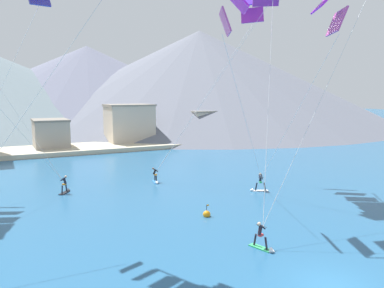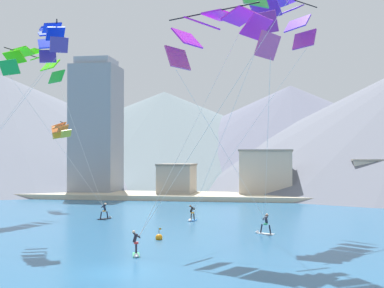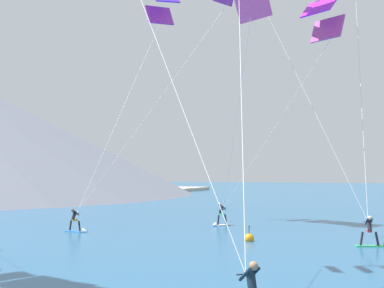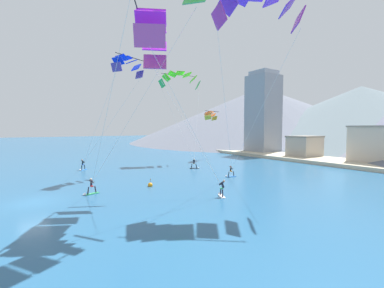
# 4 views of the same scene
# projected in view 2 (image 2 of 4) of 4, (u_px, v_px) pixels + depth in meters

# --- Properties ---
(ground_plane) EXTENTS (400.00, 400.00, 0.00)m
(ground_plane) POSITION_uv_depth(u_px,v_px,m) (115.00, 273.00, 29.70)
(ground_plane) COLOR #23567F
(kitesurfer_near_trail) EXTENTS (0.73, 1.78, 1.62)m
(kitesurfer_near_trail) POSITION_uv_depth(u_px,v_px,m) (191.00, 217.00, 52.73)
(kitesurfer_near_trail) COLOR #337FDB
(kitesurfer_near_trail) RESTS_ON ground
(kitesurfer_mid_center) EXTENTS (0.87, 1.78, 1.71)m
(kitesurfer_mid_center) POSITION_uv_depth(u_px,v_px,m) (136.00, 249.00, 34.63)
(kitesurfer_mid_center) COLOR #33B266
(kitesurfer_mid_center) RESTS_ON ground
(kitesurfer_far_left) EXTENTS (1.33, 1.66, 1.74)m
(kitesurfer_far_left) POSITION_uv_depth(u_px,v_px,m) (106.00, 214.00, 54.27)
(kitesurfer_far_left) COLOR black
(kitesurfer_far_left) RESTS_ON ground
(kitesurfer_far_right) EXTENTS (1.74, 1.11, 1.76)m
(kitesurfer_far_right) POSITION_uv_depth(u_px,v_px,m) (264.00, 228.00, 44.16)
(kitesurfer_far_right) COLOR white
(kitesurfer_far_right) RESTS_ON ground
(parafoil_kite_near_lead) EXTENTS (9.81, 7.78, 15.80)m
(parafoil_kite_near_lead) POSITION_uv_depth(u_px,v_px,m) (50.00, 39.00, 43.73)
(parafoil_kite_near_lead) COLOR #493793
(parafoil_kite_near_trail) EXTENTS (11.88, 8.86, 19.10)m
(parafoil_kite_near_trail) POSITION_uv_depth(u_px,v_px,m) (282.00, 17.00, 47.34)
(parafoil_kite_near_trail) COLOR purple
(parafoil_kite_far_left) EXTENTS (10.86, 8.49, 16.73)m
(parafoil_kite_far_left) POSITION_uv_depth(u_px,v_px,m) (33.00, 61.00, 58.44)
(parafoil_kite_far_left) COLOR green
(parafoil_kite_far_right) EXTENTS (8.79, 8.85, 15.54)m
(parafoil_kite_far_right) POSITION_uv_depth(u_px,v_px,m) (220.00, 32.00, 38.99)
(parafoil_kite_far_right) COLOR #C14695
(parafoil_kite_distant_high_outer) EXTENTS (4.11, 5.15, 2.06)m
(parafoil_kite_distant_high_outer) POSITION_uv_depth(u_px,v_px,m) (60.00, 129.00, 66.08)
(parafoil_kite_distant_high_outer) COLOR gold
(race_marker_buoy) EXTENTS (0.56, 0.56, 1.02)m
(race_marker_buoy) POSITION_uv_depth(u_px,v_px,m) (159.00, 238.00, 41.25)
(race_marker_buoy) COLOR orange
(race_marker_buoy) RESTS_ON ground
(shoreline_strip) EXTENTS (180.00, 10.00, 0.70)m
(shoreline_strip) POSITION_uv_depth(u_px,v_px,m) (218.00, 196.00, 78.59)
(shoreline_strip) COLOR beige
(shoreline_strip) RESTS_ON ground
(shore_building_harbour_front) EXTENTS (9.40, 4.25, 5.85)m
(shore_building_harbour_front) POSITION_uv_depth(u_px,v_px,m) (384.00, 179.00, 77.89)
(shore_building_harbour_front) COLOR beige
(shore_building_harbour_front) RESTS_ON ground
(shore_building_promenade_mid) EXTENTS (5.25, 6.91, 5.11)m
(shore_building_promenade_mid) POSITION_uv_depth(u_px,v_px,m) (177.00, 180.00, 81.38)
(shore_building_promenade_mid) COLOR #A89E8E
(shore_building_promenade_mid) RESTS_ON ground
(shore_building_quay_east) EXTENTS (8.00, 6.74, 7.28)m
(shore_building_quay_east) POSITION_uv_depth(u_px,v_px,m) (266.00, 173.00, 80.72)
(shore_building_quay_east) COLOR beige
(shore_building_quay_east) RESTS_ON ground
(highrise_tower) EXTENTS (7.00, 7.00, 21.83)m
(highrise_tower) POSITION_uv_depth(u_px,v_px,m) (96.00, 128.00, 85.31)
(highrise_tower) COLOR gray
(highrise_tower) RESTS_ON ground
(mountain_peak_central_summit) EXTENTS (111.61, 111.61, 23.12)m
(mountain_peak_central_summit) POSITION_uv_depth(u_px,v_px,m) (164.00, 135.00, 141.57)
(mountain_peak_central_summit) COLOR slate
(mountain_peak_central_summit) RESTS_ON ground
(mountain_peak_east_shoulder) EXTENTS (127.22, 127.22, 26.76)m
(mountain_peak_east_shoulder) POSITION_uv_depth(u_px,v_px,m) (1.00, 127.00, 136.28)
(mountain_peak_east_shoulder) COLOR slate
(mountain_peak_east_shoulder) RESTS_ON ground
(mountain_peak_far_spur) EXTENTS (106.11, 106.11, 24.15)m
(mountain_peak_far_spur) POSITION_uv_depth(u_px,v_px,m) (291.00, 133.00, 136.67)
(mountain_peak_far_spur) COLOR slate
(mountain_peak_far_spur) RESTS_ON ground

